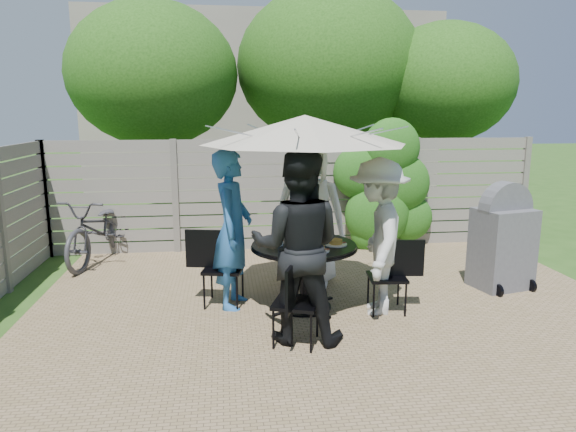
{
  "coord_description": "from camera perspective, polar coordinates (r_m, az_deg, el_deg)",
  "views": [
    {
      "loc": [
        -1.22,
        -5.31,
        2.26
      ],
      "look_at": [
        -0.49,
        0.5,
        1.07
      ],
      "focal_mm": 32.0,
      "sensor_mm": 36.0,
      "label": 1
    }
  ],
  "objects": [
    {
      "name": "plate_back",
      "position": [
        6.21,
        2.06,
        -2.08
      ],
      "size": [
        0.26,
        0.26,
        0.06
      ],
      "color": "white",
      "rests_on": "patio_table"
    },
    {
      "name": "plate_front",
      "position": [
        5.52,
        1.49,
        -3.82
      ],
      "size": [
        0.26,
        0.26,
        0.06
      ],
      "color": "white",
      "rests_on": "patio_table"
    },
    {
      "name": "chair_front",
      "position": [
        5.13,
        0.85,
        -11.46
      ],
      "size": [
        0.54,
        0.68,
        0.88
      ],
      "rotation": [
        0.0,
        0.0,
        1.22
      ],
      "color": "black",
      "rests_on": "ground"
    },
    {
      "name": "person_front",
      "position": [
        5.03,
        1.04,
        -3.49
      ],
      "size": [
        1.08,
        0.93,
        1.93
      ],
      "primitive_type": "imported",
      "rotation": [
        0.0,
        0.0,
        2.9
      ],
      "color": "black",
      "rests_on": "ground"
    },
    {
      "name": "chair_back",
      "position": [
        6.94,
        2.42,
        -5.38
      ],
      "size": [
        0.5,
        0.64,
        0.84
      ],
      "rotation": [
        0.0,
        0.0,
        4.42
      ],
      "color": "black",
      "rests_on": "ground"
    },
    {
      "name": "glass_back",
      "position": [
        6.12,
        1.02,
        -1.86
      ],
      "size": [
        0.07,
        0.07,
        0.14
      ],
      "primitive_type": "cylinder",
      "color": "silver",
      "rests_on": "patio_table"
    },
    {
      "name": "plate_left",
      "position": [
        5.9,
        -1.69,
        -2.8
      ],
      "size": [
        0.26,
        0.26,
        0.06
      ],
      "color": "white",
      "rests_on": "patio_table"
    },
    {
      "name": "bbq_grill",
      "position": [
        7.16,
        22.76,
        -2.54
      ],
      "size": [
        0.79,
        0.67,
        1.4
      ],
      "rotation": [
        0.0,
        0.0,
        0.23
      ],
      "color": "#59595E",
      "rests_on": "ground"
    },
    {
      "name": "person_back",
      "position": [
        6.64,
        2.38,
        0.18
      ],
      "size": [
        1.06,
        0.82,
        1.93
      ],
      "primitive_type": "imported",
      "rotation": [
        0.0,
        0.0,
        6.05
      ],
      "color": "white",
      "rests_on": "ground"
    },
    {
      "name": "bicycle",
      "position": [
        8.32,
        -20.14,
        -1.41
      ],
      "size": [
        1.13,
        2.05,
        1.02
      ],
      "primitive_type": "imported",
      "rotation": [
        0.0,
        0.0,
        -0.25
      ],
      "color": "#333338",
      "rests_on": "ground"
    },
    {
      "name": "syrup_jug",
      "position": [
        5.91,
        1.26,
        -2.24
      ],
      "size": [
        0.09,
        0.09,
        0.16
      ],
      "primitive_type": "cylinder",
      "color": "#59280C",
      "rests_on": "patio_table"
    },
    {
      "name": "coffee_cup",
      "position": [
        6.06,
        2.91,
        -2.08
      ],
      "size": [
        0.08,
        0.08,
        0.12
      ],
      "primitive_type": "cylinder",
      "color": "#C6B293",
      "rests_on": "patio_table"
    },
    {
      "name": "plate_extra",
      "position": [
        5.57,
        3.4,
        -3.7
      ],
      "size": [
        0.24,
        0.24,
        0.06
      ],
      "color": "white",
      "rests_on": "patio_table"
    },
    {
      "name": "umbrella",
      "position": [
        5.69,
        1.88,
        9.53
      ],
      "size": [
        2.78,
        2.78,
        2.23
      ],
      "rotation": [
        0.0,
        0.0,
        -0.24
      ],
      "color": "silver",
      "rests_on": "ground"
    },
    {
      "name": "chair_left",
      "position": [
        6.17,
        -7.29,
        -7.41
      ],
      "size": [
        0.7,
        0.52,
        0.92
      ],
      "rotation": [
        0.0,
        0.0,
        6.08
      ],
      "color": "black",
      "rests_on": "ground"
    },
    {
      "name": "person_right",
      "position": [
        5.84,
        9.95,
        -2.32
      ],
      "size": [
        0.91,
        1.27,
        1.78
      ],
      "primitive_type": "imported",
      "rotation": [
        0.0,
        0.0,
        4.48
      ],
      "color": "beige",
      "rests_on": "ground"
    },
    {
      "name": "chair_right",
      "position": [
        6.03,
        11.03,
        -8.16
      ],
      "size": [
        0.64,
        0.45,
        0.86
      ],
      "rotation": [
        0.0,
        0.0,
        3.04
      ],
      "color": "black",
      "rests_on": "ground"
    },
    {
      "name": "glass_left",
      "position": [
        5.78,
        -0.85,
        -2.64
      ],
      "size": [
        0.07,
        0.07,
        0.14
      ],
      "primitive_type": "cylinder",
      "color": "silver",
      "rests_on": "patio_table"
    },
    {
      "name": "glass_front",
      "position": [
        5.6,
        2.66,
        -3.13
      ],
      "size": [
        0.07,
        0.07,
        0.14
      ],
      "primitive_type": "cylinder",
      "color": "silver",
      "rests_on": "patio_table"
    },
    {
      "name": "person_left",
      "position": [
        5.96,
        -6.18,
        -1.56
      ],
      "size": [
        0.59,
        0.76,
        1.85
      ],
      "primitive_type": "imported",
      "rotation": [
        0.0,
        0.0,
        7.62
      ],
      "color": "#2661A8",
      "rests_on": "ground"
    },
    {
      "name": "plate_right",
      "position": [
        5.85,
        5.32,
        -2.98
      ],
      "size": [
        0.26,
        0.26,
        0.06
      ],
      "color": "white",
      "rests_on": "patio_table"
    },
    {
      "name": "patio_table",
      "position": [
        5.94,
        1.78,
        -5.34
      ],
      "size": [
        1.44,
        1.44,
        0.78
      ],
      "rotation": [
        0.0,
        0.0,
        -0.24
      ],
      "color": "black",
      "rests_on": "ground"
    },
    {
      "name": "backyard_envelope",
      "position": [
        15.66,
        -2.45,
        12.71
      ],
      "size": [
        60.0,
        60.0,
        5.0
      ],
      "color": "#294E18",
      "rests_on": "ground"
    },
    {
      "name": "glass_right",
      "position": [
        5.94,
        4.38,
        -2.28
      ],
      "size": [
        0.07,
        0.07,
        0.14
      ],
      "primitive_type": "cylinder",
      "color": "silver",
      "rests_on": "patio_table"
    }
  ]
}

